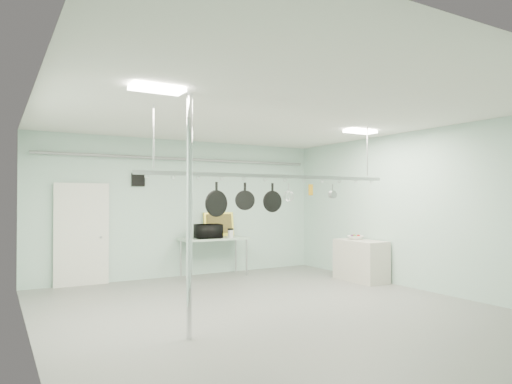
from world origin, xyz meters
TOP-DOWN VIEW (x-y plane):
  - floor at (0.00, 0.00)m, footprint 8.00×8.00m
  - ceiling at (0.00, 0.00)m, footprint 7.00×8.00m
  - back_wall at (0.00, 3.99)m, footprint 7.00×0.02m
  - right_wall at (3.49, 0.00)m, footprint 0.02×8.00m
  - door at (-2.30, 3.94)m, footprint 1.10×0.10m
  - wall_vent at (-1.10, 3.97)m, footprint 0.30×0.04m
  - conduit_pipe at (0.00, 3.90)m, footprint 6.60×0.07m
  - chrome_pole at (-1.70, -0.60)m, footprint 0.08×0.08m
  - prep_table at (0.60, 3.60)m, footprint 1.60×0.70m
  - side_cabinet at (3.15, 1.40)m, footprint 0.60×1.20m
  - pot_rack at (0.20, 0.30)m, footprint 4.80×0.06m
  - light_panel_left at (-2.20, -0.80)m, footprint 0.65×0.30m
  - light_panel_right at (2.40, 0.60)m, footprint 0.65×0.30m
  - microwave at (0.39, 3.47)m, footprint 0.63×0.46m
  - coffee_canister at (0.94, 3.42)m, footprint 0.15×0.15m
  - painting_large at (0.86, 3.90)m, footprint 0.78×0.14m
  - painting_small at (1.06, 3.90)m, footprint 0.30×0.10m
  - fruit_bowl at (3.18, 1.59)m, footprint 0.46×0.46m
  - skillet_left at (-0.89, 0.30)m, footprint 0.42×0.13m
  - skillet_mid at (-0.38, 0.30)m, footprint 0.30×0.21m
  - skillet_right at (0.15, 0.30)m, footprint 0.36×0.07m
  - whisk at (0.47, 0.30)m, footprint 0.20×0.20m
  - grater at (0.95, 0.30)m, footprint 0.09×0.04m
  - saucepan at (1.44, 0.30)m, footprint 0.16×0.13m
  - fruit_cluster at (3.18, 1.59)m, footprint 0.24×0.24m

SIDE VIEW (x-z plane):
  - floor at x=0.00m, z-range 0.00..0.00m
  - side_cabinet at x=3.15m, z-range 0.00..0.90m
  - prep_table at x=0.60m, z-range 0.38..1.28m
  - fruit_bowl at x=3.18m, z-range 0.90..0.99m
  - fruit_cluster at x=3.18m, z-range 0.94..1.03m
  - coffee_canister at x=0.94m, z-range 0.91..1.08m
  - painting_small at x=1.06m, z-range 0.90..1.16m
  - door at x=-2.30m, z-range -0.05..2.15m
  - microwave at x=0.39m, z-range 0.91..1.23m
  - painting_large at x=0.86m, z-range 0.90..1.49m
  - back_wall at x=0.00m, z-range 0.00..3.20m
  - right_wall at x=3.49m, z-range 0.00..3.20m
  - chrome_pole at x=-1.70m, z-range 0.00..3.20m
  - skillet_left at x=-0.89m, z-range 1.53..2.09m
  - skillet_right at x=0.15m, z-range 1.59..2.09m
  - skillet_mid at x=-0.38m, z-range 1.63..2.09m
  - whisk at x=0.47m, z-range 1.72..2.09m
  - saucepan at x=1.44m, z-range 1.83..2.09m
  - grater at x=0.95m, z-range 1.87..2.09m
  - pot_rack at x=0.20m, z-range 1.73..2.73m
  - wall_vent at x=-1.10m, z-range 2.10..2.40m
  - conduit_pipe at x=0.00m, z-range 2.71..2.79m
  - light_panel_left at x=-2.20m, z-range 3.14..3.19m
  - light_panel_right at x=2.40m, z-range 3.14..3.19m
  - ceiling at x=0.00m, z-range 3.18..3.20m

